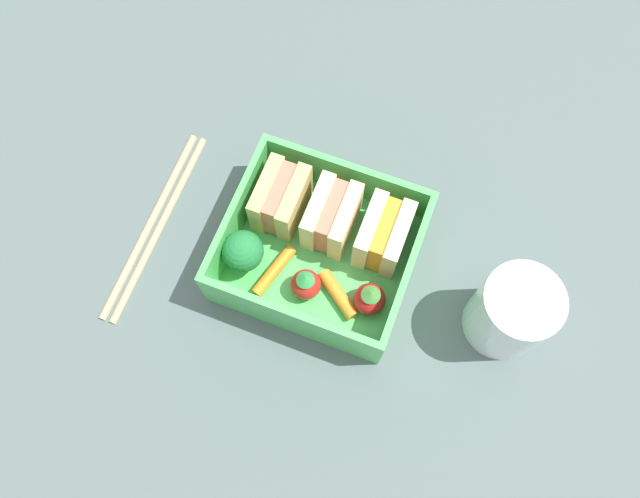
# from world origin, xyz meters

# --- Properties ---
(ground_plane) EXTENTS (1.20, 1.20, 0.02)m
(ground_plane) POSITION_xyz_m (0.00, 0.00, -0.01)
(ground_plane) COLOR #515F5F
(bento_tray) EXTENTS (0.17, 0.15, 0.01)m
(bento_tray) POSITION_xyz_m (0.00, 0.00, 0.01)
(bento_tray) COLOR #4FB95B
(bento_tray) RESTS_ON ground_plane
(bento_rim) EXTENTS (0.17, 0.15, 0.05)m
(bento_rim) POSITION_xyz_m (0.00, 0.00, 0.04)
(bento_rim) COLOR #4FB95B
(bento_rim) RESTS_ON bento_tray
(sandwich_left) EXTENTS (0.04, 0.06, 0.05)m
(sandwich_left) POSITION_xyz_m (-0.05, 0.03, 0.04)
(sandwich_left) COLOR tan
(sandwich_left) RESTS_ON bento_tray
(sandwich_center_left) EXTENTS (0.04, 0.06, 0.05)m
(sandwich_center_left) POSITION_xyz_m (0.00, 0.03, 0.04)
(sandwich_center_left) COLOR beige
(sandwich_center_left) RESTS_ON bento_tray
(sandwich_center) EXTENTS (0.04, 0.06, 0.05)m
(sandwich_center) POSITION_xyz_m (0.05, 0.03, 0.04)
(sandwich_center) COLOR beige
(sandwich_center) RESTS_ON bento_tray
(broccoli_floret) EXTENTS (0.04, 0.04, 0.05)m
(broccoli_floret) POSITION_xyz_m (-0.06, -0.03, 0.04)
(broccoli_floret) COLOR #8ED06F
(broccoli_floret) RESTS_ON bento_tray
(carrot_stick_far_left) EXTENTS (0.02, 0.05, 0.01)m
(carrot_stick_far_left) POSITION_xyz_m (-0.03, -0.03, 0.02)
(carrot_stick_far_left) COLOR orange
(carrot_stick_far_left) RESTS_ON bento_tray
(strawberry_far_left) EXTENTS (0.03, 0.03, 0.03)m
(strawberry_far_left) POSITION_xyz_m (0.00, -0.04, 0.03)
(strawberry_far_left) COLOR red
(strawberry_far_left) RESTS_ON bento_tray
(carrot_stick_left) EXTENTS (0.05, 0.04, 0.01)m
(carrot_stick_left) POSITION_xyz_m (0.03, -0.03, 0.02)
(carrot_stick_left) COLOR orange
(carrot_stick_left) RESTS_ON bento_tray
(strawberry_left) EXTENTS (0.03, 0.03, 0.03)m
(strawberry_left) POSITION_xyz_m (0.06, -0.03, 0.03)
(strawberry_left) COLOR red
(strawberry_left) RESTS_ON bento_tray
(chopstick_pair) EXTENTS (0.02, 0.20, 0.01)m
(chopstick_pair) POSITION_xyz_m (-0.16, -0.02, 0.00)
(chopstick_pair) COLOR tan
(chopstick_pair) RESTS_ON ground_plane
(drinking_glass) EXTENTS (0.07, 0.07, 0.08)m
(drinking_glass) POSITION_xyz_m (0.17, 0.00, 0.04)
(drinking_glass) COLOR white
(drinking_glass) RESTS_ON ground_plane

